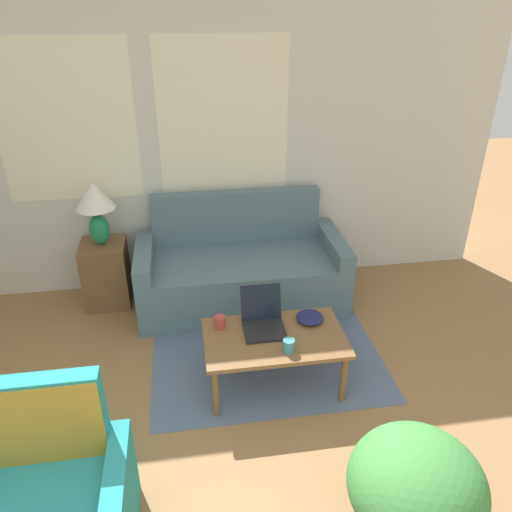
# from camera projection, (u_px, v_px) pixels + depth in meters

# --- Properties ---
(wall_back) EXTENTS (6.08, 0.06, 2.60)m
(wall_back) POSITION_uv_depth(u_px,v_px,m) (158.00, 148.00, 4.24)
(wall_back) COLOR silver
(wall_back) RESTS_ON ground_plane
(rug) EXTENTS (1.73, 1.78, 0.01)m
(rug) POSITION_uv_depth(u_px,v_px,m) (261.00, 337.00, 4.05)
(rug) COLOR slate
(rug) RESTS_ON ground_plane
(couch) EXTENTS (1.78, 0.81, 0.93)m
(couch) POSITION_uv_depth(u_px,v_px,m) (241.00, 271.00, 4.44)
(couch) COLOR slate
(couch) RESTS_ON ground_plane
(side_table) EXTENTS (0.38, 0.38, 0.58)m
(side_table) POSITION_uv_depth(u_px,v_px,m) (107.00, 273.00, 4.39)
(side_table) COLOR brown
(side_table) RESTS_ON ground_plane
(table_lamp) EXTENTS (0.32, 0.32, 0.54)m
(table_lamp) POSITION_uv_depth(u_px,v_px,m) (95.00, 204.00, 4.08)
(table_lamp) COLOR #1E8451
(table_lamp) RESTS_ON side_table
(coffee_table) EXTENTS (0.96, 0.58, 0.41)m
(coffee_table) POSITION_uv_depth(u_px,v_px,m) (274.00, 342.00, 3.40)
(coffee_table) COLOR brown
(coffee_table) RESTS_ON ground_plane
(laptop) EXTENTS (0.28, 0.32, 0.26)m
(laptop) POSITION_uv_depth(u_px,v_px,m) (263.00, 320.00, 3.45)
(laptop) COLOR black
(laptop) RESTS_ON coffee_table
(cup_navy) EXTENTS (0.08, 0.08, 0.09)m
(cup_navy) POSITION_uv_depth(u_px,v_px,m) (220.00, 322.00, 3.44)
(cup_navy) COLOR #B23D38
(cup_navy) RESTS_ON coffee_table
(cup_yellow) EXTENTS (0.08, 0.08, 0.09)m
(cup_yellow) POSITION_uv_depth(u_px,v_px,m) (289.00, 346.00, 3.22)
(cup_yellow) COLOR teal
(cup_yellow) RESTS_ON coffee_table
(snack_bowl) EXTENTS (0.20, 0.20, 0.05)m
(snack_bowl) POSITION_uv_depth(u_px,v_px,m) (310.00, 317.00, 3.53)
(snack_bowl) COLOR #191E4C
(snack_bowl) RESTS_ON coffee_table
(potted_plant) EXTENTS (0.64, 0.64, 0.69)m
(potted_plant) POSITION_uv_depth(u_px,v_px,m) (415.00, 488.00, 2.32)
(potted_plant) COLOR #4C4C4C
(potted_plant) RESTS_ON ground_plane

